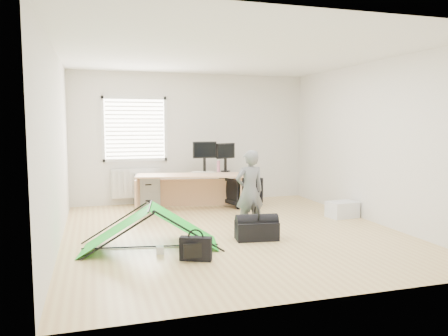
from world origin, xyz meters
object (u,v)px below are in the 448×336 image
object	(u,v)px
monitor_left	(204,161)
thermos	(218,166)
desk	(190,192)
kite	(150,227)
filing_cabinet	(147,190)
office_chair	(241,191)
laptop_bag	(196,249)
monitor_right	(225,161)
duffel_bag	(257,231)
storage_crate	(342,209)
person	(250,191)

from	to	relation	value
monitor_left	thermos	size ratio (longest dim) A/B	2.06
desk	kite	distance (m)	2.56
filing_cabinet	office_chair	bearing A→B (deg)	-20.86
filing_cabinet	laptop_bag	bearing A→B (deg)	-93.56
office_chair	kite	size ratio (longest dim) A/B	0.36
monitor_left	kite	world-z (taller)	monitor_left
office_chair	kite	world-z (taller)	office_chair
monitor_left	kite	bearing A→B (deg)	-115.34
monitor_right	duffel_bag	distance (m)	2.76
office_chair	storage_crate	world-z (taller)	office_chair
kite	storage_crate	distance (m)	3.64
desk	laptop_bag	world-z (taller)	desk
filing_cabinet	office_chair	world-z (taller)	filing_cabinet
office_chair	laptop_bag	distance (m)	3.60
desk	storage_crate	xyz separation A→B (m)	(2.46, -1.40, -0.20)
desk	monitor_left	world-z (taller)	monitor_left
desk	thermos	size ratio (longest dim) A/B	8.87
filing_cabinet	thermos	size ratio (longest dim) A/B	2.83
monitor_left	storage_crate	xyz separation A→B (m)	(2.11, -1.68, -0.78)
person	kite	bearing A→B (deg)	10.89
monitor_left	duffel_bag	world-z (taller)	monitor_left
desk	thermos	xyz separation A→B (m)	(0.65, 0.29, 0.46)
monitor_left	person	world-z (taller)	person
desk	person	size ratio (longest dim) A/B	1.60
filing_cabinet	storage_crate	world-z (taller)	filing_cabinet
storage_crate	laptop_bag	distance (m)	3.46
desk	duffel_bag	bearing A→B (deg)	-66.77
kite	laptop_bag	xyz separation A→B (m)	(0.46, -0.71, -0.14)
office_chair	person	world-z (taller)	person
office_chair	person	bearing A→B (deg)	57.98
kite	laptop_bag	size ratio (longest dim) A/B	4.67
monitor_right	office_chair	size ratio (longest dim) A/B	0.67
thermos	laptop_bag	distance (m)	3.62
duffel_bag	monitor_left	bearing A→B (deg)	99.75
desk	duffel_bag	world-z (taller)	desk
monitor_right	filing_cabinet	bearing A→B (deg)	145.62
office_chair	duffel_bag	world-z (taller)	office_chair
kite	storage_crate	size ratio (longest dim) A/B	3.62
laptop_bag	duffel_bag	size ratio (longest dim) A/B	0.65
monitor_left	duffel_bag	xyz separation A→B (m)	(0.11, -2.63, -0.79)
desk	thermos	bearing A→B (deg)	36.08
monitor_left	kite	size ratio (longest dim) A/B	0.26
filing_cabinet	duffel_bag	world-z (taller)	filing_cabinet
monitor_right	laptop_bag	world-z (taller)	monitor_right
office_chair	monitor_left	bearing A→B (deg)	-26.93
monitor_left	person	size ratio (longest dim) A/B	0.37
monitor_left	desk	bearing A→B (deg)	-139.50
person	laptop_bag	xyz separation A→B (m)	(-1.12, -1.15, -0.49)
storage_crate	duffel_bag	distance (m)	2.21
monitor_right	storage_crate	size ratio (longest dim) A/B	0.88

